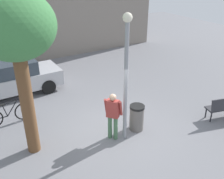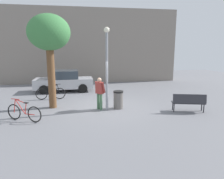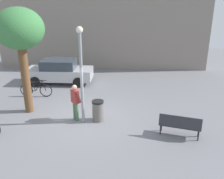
{
  "view_description": "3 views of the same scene",
  "coord_description": "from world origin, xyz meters",
  "px_view_note": "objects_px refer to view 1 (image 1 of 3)",
  "views": [
    {
      "loc": [
        -3.99,
        -6.43,
        5.35
      ],
      "look_at": [
        0.3,
        0.66,
        1.28
      ],
      "focal_mm": 41.48,
      "sensor_mm": 36.0,
      "label": 1
    },
    {
      "loc": [
        -1.36,
        -10.69,
        3.11
      ],
      "look_at": [
        0.57,
        0.76,
        0.82
      ],
      "focal_mm": 33.17,
      "sensor_mm": 36.0,
      "label": 2
    },
    {
      "loc": [
        1.95,
        -10.08,
        5.08
      ],
      "look_at": [
        1.31,
        0.46,
        1.21
      ],
      "focal_mm": 39.16,
      "sensor_mm": 36.0,
      "label": 3
    }
  ],
  "objects_px": {
    "parked_car_silver": "(12,78)",
    "lamppost": "(126,69)",
    "person_by_lamppost": "(113,113)",
    "bicycle_black": "(9,114)",
    "plaza_tree": "(15,30)",
    "trash_bin": "(137,118)"
  },
  "relations": [
    {
      "from": "person_by_lamppost",
      "to": "bicycle_black",
      "type": "bearing_deg",
      "value": 135.67
    },
    {
      "from": "plaza_tree",
      "to": "bicycle_black",
      "type": "distance_m",
      "value": 3.94
    },
    {
      "from": "bicycle_black",
      "to": "trash_bin",
      "type": "relative_size",
      "value": 1.91
    },
    {
      "from": "person_by_lamppost",
      "to": "parked_car_silver",
      "type": "xyz_separation_m",
      "value": [
        -2.1,
        5.16,
        -0.19
      ]
    },
    {
      "from": "parked_car_silver",
      "to": "bicycle_black",
      "type": "bearing_deg",
      "value": -105.41
    },
    {
      "from": "lamppost",
      "to": "parked_car_silver",
      "type": "relative_size",
      "value": 0.98
    },
    {
      "from": "plaza_tree",
      "to": "parked_car_silver",
      "type": "relative_size",
      "value": 1.15
    },
    {
      "from": "bicycle_black",
      "to": "parked_car_silver",
      "type": "xyz_separation_m",
      "value": [
        0.68,
        2.45,
        0.39
      ]
    },
    {
      "from": "person_by_lamppost",
      "to": "trash_bin",
      "type": "distance_m",
      "value": 1.1
    },
    {
      "from": "person_by_lamppost",
      "to": "parked_car_silver",
      "type": "relative_size",
      "value": 0.4
    },
    {
      "from": "trash_bin",
      "to": "bicycle_black",
      "type": "bearing_deg",
      "value": 144.42
    },
    {
      "from": "plaza_tree",
      "to": "bicycle_black",
      "type": "bearing_deg",
      "value": 99.61
    },
    {
      "from": "parked_car_silver",
      "to": "lamppost",
      "type": "bearing_deg",
      "value": -65.28
    },
    {
      "from": "lamppost",
      "to": "parked_car_silver",
      "type": "bearing_deg",
      "value": 114.72
    },
    {
      "from": "lamppost",
      "to": "trash_bin",
      "type": "bearing_deg",
      "value": 16.82
    },
    {
      "from": "person_by_lamppost",
      "to": "bicycle_black",
      "type": "height_order",
      "value": "person_by_lamppost"
    },
    {
      "from": "person_by_lamppost",
      "to": "bicycle_black",
      "type": "distance_m",
      "value": 3.92
    },
    {
      "from": "plaza_tree",
      "to": "bicycle_black",
      "type": "height_order",
      "value": "plaza_tree"
    },
    {
      "from": "bicycle_black",
      "to": "plaza_tree",
      "type": "bearing_deg",
      "value": -80.39
    },
    {
      "from": "person_by_lamppost",
      "to": "plaza_tree",
      "type": "bearing_deg",
      "value": 162.41
    },
    {
      "from": "plaza_tree",
      "to": "bicycle_black",
      "type": "xyz_separation_m",
      "value": [
        -0.33,
        1.93,
        -3.42
      ]
    },
    {
      "from": "lamppost",
      "to": "plaza_tree",
      "type": "xyz_separation_m",
      "value": [
        -2.81,
        0.95,
        1.32
      ]
    }
  ]
}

